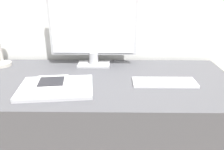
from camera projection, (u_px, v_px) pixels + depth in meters
The scene contains 5 objects.
desk at pixel (100, 136), 1.28m from camera, with size 1.42×0.64×0.73m.
monitor at pixel (93, 30), 1.26m from camera, with size 0.51×0.11×0.41m.
keyboard at pixel (164, 82), 1.09m from camera, with size 0.32×0.11×0.01m.
laptop at pixel (56, 88), 1.03m from camera, with size 0.36×0.27×0.02m.
ereader at pixel (51, 82), 1.05m from camera, with size 0.17×0.18×0.01m.
Camera 1 is at (0.08, -0.85, 1.18)m, focal length 35.00 mm.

